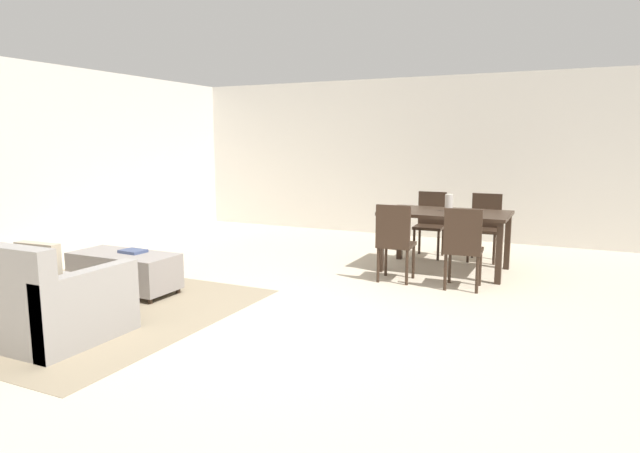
# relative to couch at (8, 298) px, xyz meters

# --- Properties ---
(ground_plane) EXTENTS (10.80, 10.80, 0.00)m
(ground_plane) POSITION_rel_couch_xyz_m (2.14, 1.21, -0.29)
(ground_plane) COLOR beige
(wall_back) EXTENTS (9.00, 0.12, 2.70)m
(wall_back) POSITION_rel_couch_xyz_m (2.14, 6.21, 1.06)
(wall_back) COLOR silver
(wall_back) RESTS_ON ground_plane
(wall_left) EXTENTS (0.12, 11.00, 2.70)m
(wall_left) POSITION_rel_couch_xyz_m (-2.36, 1.71, 1.06)
(wall_left) COLOR silver
(wall_left) RESTS_ON ground_plane
(area_rug) EXTENTS (3.00, 2.80, 0.01)m
(area_rug) POSITION_rel_couch_xyz_m (0.01, 0.69, -0.29)
(area_rug) COLOR gray
(area_rug) RESTS_ON ground_plane
(couch) EXTENTS (1.99, 0.96, 0.86)m
(couch) POSITION_rel_couch_xyz_m (0.00, 0.00, 0.00)
(couch) COLOR gray
(couch) RESTS_ON ground_plane
(ottoman_table) EXTENTS (1.20, 0.53, 0.44)m
(ottoman_table) POSITION_rel_couch_xyz_m (0.02, 1.33, -0.04)
(ottoman_table) COLOR gray
(ottoman_table) RESTS_ON ground_plane
(dining_table) EXTENTS (1.55, 0.94, 0.76)m
(dining_table) POSITION_rel_couch_xyz_m (2.94, 3.85, 0.37)
(dining_table) COLOR #332319
(dining_table) RESTS_ON ground_plane
(dining_chair_near_left) EXTENTS (0.42, 0.42, 0.92)m
(dining_chair_near_left) POSITION_rel_couch_xyz_m (2.54, 3.02, 0.23)
(dining_chair_near_left) COLOR #332319
(dining_chair_near_left) RESTS_ON ground_plane
(dining_chair_near_right) EXTENTS (0.43, 0.43, 0.92)m
(dining_chair_near_right) POSITION_rel_couch_xyz_m (3.32, 3.01, 0.23)
(dining_chair_near_right) COLOR #332319
(dining_chair_near_right) RESTS_ON ground_plane
(dining_chair_far_left) EXTENTS (0.41, 0.41, 0.92)m
(dining_chair_far_left) POSITION_rel_couch_xyz_m (2.55, 4.65, 0.23)
(dining_chair_far_left) COLOR #332319
(dining_chair_far_left) RESTS_ON ground_plane
(dining_chair_far_right) EXTENTS (0.40, 0.40, 0.92)m
(dining_chair_far_right) POSITION_rel_couch_xyz_m (3.30, 4.70, 0.23)
(dining_chair_far_right) COLOR #332319
(dining_chair_far_right) RESTS_ON ground_plane
(vase_centerpiece) EXTENTS (0.10, 0.10, 0.22)m
(vase_centerpiece) POSITION_rel_couch_xyz_m (2.97, 3.87, 0.58)
(vase_centerpiece) COLOR silver
(vase_centerpiece) RESTS_ON dining_table
(book_on_ottoman) EXTENTS (0.27, 0.22, 0.03)m
(book_on_ottoman) POSITION_rel_couch_xyz_m (0.09, 1.40, 0.16)
(book_on_ottoman) COLOR #3F4C72
(book_on_ottoman) RESTS_ON ottoman_table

